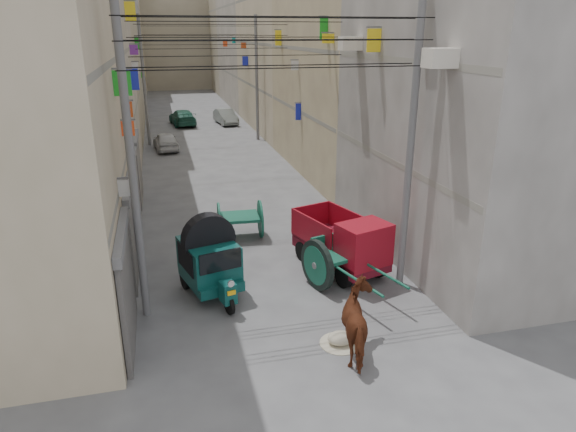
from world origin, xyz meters
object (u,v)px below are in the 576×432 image
object	(u,v)px
mini_truck	(347,246)
horse	(361,323)
tonga_cart	(337,259)
distant_car_white	(166,141)
feed_sack	(340,338)
distant_car_grey	(226,117)
second_cart	(240,219)
distant_car_green	(182,117)
auto_rickshaw	(210,259)

from	to	relation	value
mini_truck	horse	distance (m)	4.20
tonga_cart	horse	world-z (taller)	horse
tonga_cart	distant_car_white	bearing A→B (deg)	85.99
mini_truck	feed_sack	size ratio (longest dim) A/B	5.82
mini_truck	distant_car_grey	world-z (taller)	mini_truck
second_cart	horse	distance (m)	7.79
tonga_cart	distant_car_green	bearing A→B (deg)	79.13
tonga_cart	distant_car_grey	distance (m)	28.27
distant_car_white	distant_car_green	distance (m)	9.11
horse	distant_car_grey	bearing A→B (deg)	-81.80
distant_car_white	distant_car_grey	size ratio (longest dim) A/B	0.93
tonga_cart	horse	xyz separation A→B (m)	(-0.64, -3.48, 0.03)
mini_truck	distant_car_grey	bearing A→B (deg)	72.73
feed_sack	distant_car_green	bearing A→B (deg)	93.52
distant_car_white	distant_car_grey	xyz separation A→B (m)	(4.87, 8.63, 0.02)
distant_car_green	second_cart	bearing A→B (deg)	85.42
second_cart	distant_car_white	distance (m)	15.63
distant_car_grey	tonga_cart	bearing A→B (deg)	-98.97
auto_rickshaw	horse	distance (m)	4.81
distant_car_grey	auto_rickshaw	bearing A→B (deg)	-106.37
tonga_cart	distant_car_grey	bearing A→B (deg)	72.40
auto_rickshaw	distant_car_white	bearing A→B (deg)	77.26
mini_truck	horse	xyz separation A→B (m)	(-1.15, -4.04, -0.08)
horse	distant_car_white	size ratio (longest dim) A/B	0.57
tonga_cart	second_cart	bearing A→B (deg)	101.14
distant_car_grey	mini_truck	bearing A→B (deg)	-97.94
mini_truck	second_cart	world-z (taller)	mini_truck
tonga_cart	mini_truck	world-z (taller)	mini_truck
distant_car_grey	distant_car_green	xyz separation A→B (m)	(-3.37, 0.35, 0.02)
auto_rickshaw	distant_car_grey	distance (m)	28.29
second_cart	distant_car_white	bearing A→B (deg)	101.40
feed_sack	horse	xyz separation A→B (m)	(0.30, -0.48, 0.65)
second_cart	mini_truck	bearing A→B (deg)	-49.84
second_cart	horse	world-z (taller)	horse
auto_rickshaw	distant_car_grey	size ratio (longest dim) A/B	0.75
tonga_cart	feed_sack	bearing A→B (deg)	-124.07
horse	distant_car_green	size ratio (longest dim) A/B	0.46
distant_car_grey	distant_car_green	bearing A→B (deg)	166.11
second_cart	tonga_cart	bearing A→B (deg)	-58.94
tonga_cart	feed_sack	world-z (taller)	tonga_cart
horse	distant_car_white	world-z (taller)	horse
tonga_cart	distant_car_grey	world-z (taller)	tonga_cart
tonga_cart	second_cart	size ratio (longest dim) A/B	2.17
feed_sack	horse	world-z (taller)	horse
horse	distant_car_green	bearing A→B (deg)	-75.78
distant_car_green	distant_car_white	bearing A→B (deg)	74.26
tonga_cart	second_cart	distance (m)	4.70
distant_car_grey	horse	bearing A→B (deg)	-100.02
distant_car_white	distant_car_green	world-z (taller)	distant_car_green
mini_truck	tonga_cart	bearing A→B (deg)	-149.73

